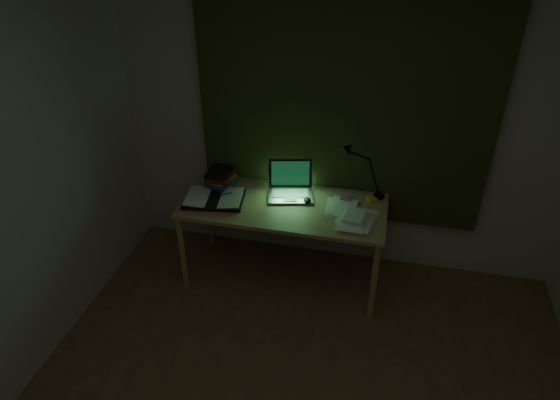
# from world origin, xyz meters

# --- Properties ---
(wall_back) EXTENTS (3.50, 0.00, 2.50)m
(wall_back) POSITION_xyz_m (0.00, 2.00, 1.25)
(wall_back) COLOR beige
(wall_back) RESTS_ON ground
(curtain) EXTENTS (2.20, 0.06, 2.00)m
(curtain) POSITION_xyz_m (0.00, 1.96, 1.45)
(curtain) COLOR #32361B
(curtain) RESTS_ON wall_back
(desk) EXTENTS (1.55, 0.68, 0.71)m
(desk) POSITION_xyz_m (-0.36, 1.58, 0.35)
(desk) COLOR tan
(desk) RESTS_ON floor
(laptop) EXTENTS (0.43, 0.46, 0.25)m
(laptop) POSITION_xyz_m (-0.33, 1.70, 0.83)
(laptop) COLOR #AFB0B4
(laptop) RESTS_ON desk
(open_textbook) EXTENTS (0.49, 0.38, 0.04)m
(open_textbook) POSITION_xyz_m (-0.89, 1.52, 0.73)
(open_textbook) COLOR white
(open_textbook) RESTS_ON desk
(book_stack) EXTENTS (0.21, 0.25, 0.15)m
(book_stack) POSITION_xyz_m (-0.92, 1.74, 0.78)
(book_stack) COLOR white
(book_stack) RESTS_ON desk
(loose_papers) EXTENTS (0.40, 0.41, 0.02)m
(loose_papers) POSITION_xyz_m (0.13, 1.55, 0.72)
(loose_papers) COLOR silver
(loose_papers) RESTS_ON desk
(mouse) EXTENTS (0.08, 0.10, 0.03)m
(mouse) POSITION_xyz_m (-0.19, 1.65, 0.72)
(mouse) COLOR black
(mouse) RESTS_ON desk
(sticky_yellow) EXTENTS (0.09, 0.09, 0.02)m
(sticky_yellow) POSITION_xyz_m (0.29, 1.81, 0.71)
(sticky_yellow) COLOR yellow
(sticky_yellow) RESTS_ON desk
(sticky_pink) EXTENTS (0.08, 0.08, 0.02)m
(sticky_pink) POSITION_xyz_m (0.09, 1.76, 0.71)
(sticky_pink) COLOR #D85499
(sticky_pink) RESTS_ON desk
(desk_lamp) EXTENTS (0.34, 0.28, 0.49)m
(desk_lamp) POSITION_xyz_m (0.34, 1.85, 0.95)
(desk_lamp) COLOR black
(desk_lamp) RESTS_ON desk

